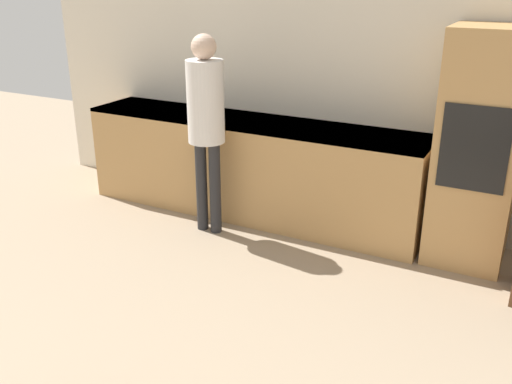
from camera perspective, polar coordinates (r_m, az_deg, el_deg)
The scene contains 4 objects.
wall_back at distance 4.84m, azimuth 12.83°, elevation 11.29°, with size 6.96×0.05×2.60m.
kitchen_counter at distance 5.12m, azimuth -0.55°, elevation 2.57°, with size 3.12×0.60×0.88m.
oven_unit at distance 4.47m, azimuth 21.36°, elevation 3.94°, with size 0.57×0.59×1.75m.
person_standing at distance 4.63m, azimuth -5.03°, elevation 7.90°, with size 0.30×0.30×1.65m.
Camera 1 is at (1.23, 0.89, 2.10)m, focal length 40.00 mm.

